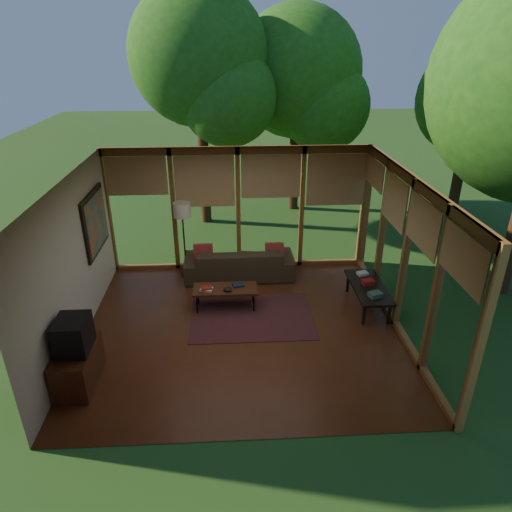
{
  "coord_description": "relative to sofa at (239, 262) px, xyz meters",
  "views": [
    {
      "loc": [
        -0.16,
        -6.77,
        4.65
      ],
      "look_at": [
        0.28,
        0.7,
        1.09
      ],
      "focal_mm": 32.0,
      "sensor_mm": 36.0,
      "label": 1
    }
  ],
  "objects": [
    {
      "name": "floor",
      "position": [
        0.01,
        -2.0,
        -0.34
      ],
      "size": [
        5.5,
        5.5,
        0.0
      ],
      "primitive_type": "plane",
      "color": "#582B17",
      "rests_on": "ground"
    },
    {
      "name": "rug",
      "position": [
        0.19,
        -1.63,
        -0.33
      ],
      "size": [
        2.25,
        1.59,
        0.01
      ],
      "primitive_type": "cube",
      "color": "maroon",
      "rests_on": "floor"
    },
    {
      "name": "ct_bowl",
      "position": [
        -0.24,
        -1.37,
        0.12
      ],
      "size": [
        0.16,
        0.16,
        0.07
      ],
      "primitive_type": "ellipsoid",
      "color": "black",
      "rests_on": "coffee_table"
    },
    {
      "name": "side_console",
      "position": [
        2.41,
        -1.39,
        0.07
      ],
      "size": [
        0.6,
        1.4,
        0.46
      ],
      "color": "black",
      "rests_on": "floor"
    },
    {
      "name": "wall_painting",
      "position": [
        -2.7,
        -0.6,
        1.21
      ],
      "size": [
        0.06,
        1.35,
        1.15
      ],
      "color": "black",
      "rests_on": "wall_left"
    },
    {
      "name": "console_book_c",
      "position": [
        2.41,
        -0.94,
        0.14
      ],
      "size": [
        0.24,
        0.2,
        0.06
      ],
      "primitive_type": "cube",
      "rotation": [
        0.0,
        0.0,
        0.29
      ],
      "color": "beige",
      "rests_on": "side_console"
    },
    {
      "name": "console_book_b",
      "position": [
        2.41,
        -1.34,
        0.17
      ],
      "size": [
        0.24,
        0.19,
        0.1
      ],
      "primitive_type": "cube",
      "rotation": [
        0.0,
        0.0,
        0.18
      ],
      "color": "maroon",
      "rests_on": "side_console"
    },
    {
      "name": "ct_book_side",
      "position": [
        -0.04,
        -1.19,
        0.1
      ],
      "size": [
        0.25,
        0.21,
        0.03
      ],
      "primitive_type": "cube",
      "rotation": [
        0.0,
        0.0,
        0.23
      ],
      "color": "#161A32",
      "rests_on": "coffee_table"
    },
    {
      "name": "sofa",
      "position": [
        0.0,
        0.0,
        0.0
      ],
      "size": [
        2.34,
        0.95,
        0.68
      ],
      "primitive_type": "imported",
      "rotation": [
        0.0,
        0.0,
        3.16
      ],
      "color": "#3C2F1E",
      "rests_on": "floor"
    },
    {
      "name": "console_book_a",
      "position": [
        2.41,
        -1.79,
        0.16
      ],
      "size": [
        0.27,
        0.23,
        0.08
      ],
      "primitive_type": "cube",
      "rotation": [
        0.0,
        0.0,
        0.31
      ],
      "color": "#386354",
      "rests_on": "side_console"
    },
    {
      "name": "television",
      "position": [
        -2.44,
        -3.25,
        0.51
      ],
      "size": [
        0.45,
        0.55,
        0.5
      ],
      "primitive_type": "cube",
      "color": "black",
      "rests_on": "media_cabinet"
    },
    {
      "name": "tree_nw",
      "position": [
        -0.84,
        3.49,
        3.95
      ],
      "size": [
        3.44,
        3.44,
        6.02
      ],
      "color": "#3E2716",
      "rests_on": "ground"
    },
    {
      "name": "ct_book_lower",
      "position": [
        -0.64,
        -1.32,
        0.1
      ],
      "size": [
        0.25,
        0.21,
        0.03
      ],
      "primitive_type": "cube",
      "rotation": [
        0.0,
        0.0,
        -0.2
      ],
      "color": "beige",
      "rests_on": "coffee_table"
    },
    {
      "name": "tree_ne",
      "position": [
        1.75,
        4.48,
        3.49
      ],
      "size": [
        3.49,
        3.49,
        5.59
      ],
      "color": "#3E2716",
      "rests_on": "ground"
    },
    {
      "name": "ceiling",
      "position": [
        0.01,
        -2.0,
        2.36
      ],
      "size": [
        5.5,
        5.5,
        0.0
      ],
      "primitive_type": "plane",
      "rotation": [
        3.14,
        0.0,
        0.0
      ],
      "color": "white",
      "rests_on": "ground"
    },
    {
      "name": "media_cabinet",
      "position": [
        -2.46,
        -3.25,
        -0.04
      ],
      "size": [
        0.5,
        1.0,
        0.6
      ],
      "primitive_type": "cube",
      "color": "#4B2314",
      "rests_on": "floor"
    },
    {
      "name": "exterior_lawn",
      "position": [
        8.01,
        6.0,
        -0.35
      ],
      "size": [
        40.0,
        40.0,
        0.0
      ],
      "primitive_type": "plane",
      "color": "#244C1C",
      "rests_on": "ground"
    },
    {
      "name": "window_wall_back",
      "position": [
        0.01,
        0.5,
        1.01
      ],
      "size": [
        5.5,
        0.12,
        2.7
      ],
      "primitive_type": "cube",
      "color": "brown",
      "rests_on": "ground"
    },
    {
      "name": "floor_lamp",
      "position": [
        -1.15,
        0.14,
        1.07
      ],
      "size": [
        0.36,
        0.36,
        1.65
      ],
      "color": "black",
      "rests_on": "floor"
    },
    {
      "name": "ct_book_upper",
      "position": [
        -0.64,
        -1.32,
        0.13
      ],
      "size": [
        0.22,
        0.19,
        0.03
      ],
      "primitive_type": "cube",
      "rotation": [
        0.0,
        0.0,
        0.23
      ],
      "color": "maroon",
      "rests_on": "coffee_table"
    },
    {
      "name": "pillow_left",
      "position": [
        -0.75,
        -0.05,
        0.24
      ],
      "size": [
        0.4,
        0.21,
        0.42
      ],
      "primitive_type": "cube",
      "rotation": [
        -0.21,
        0.0,
        0.0
      ],
      "color": "maroon",
      "rests_on": "sofa"
    },
    {
      "name": "wall_front",
      "position": [
        0.01,
        -4.5,
        1.01
      ],
      "size": [
        5.5,
        0.04,
        2.7
      ],
      "primitive_type": "cube",
      "color": "beige",
      "rests_on": "ground"
    },
    {
      "name": "window_wall_right",
      "position": [
        2.76,
        -2.0,
        1.01
      ],
      "size": [
        0.12,
        5.0,
        2.7
      ],
      "primitive_type": "cube",
      "color": "brown",
      "rests_on": "ground"
    },
    {
      "name": "wall_left",
      "position": [
        -2.74,
        -2.0,
        1.01
      ],
      "size": [
        0.04,
        5.0,
        2.7
      ],
      "primitive_type": "cube",
      "color": "beige",
      "rests_on": "ground"
    },
    {
      "name": "coffee_table",
      "position": [
        -0.29,
        -1.27,
        0.05
      ],
      "size": [
        1.2,
        0.5,
        0.43
      ],
      "color": "#4B2314",
      "rests_on": "floor"
    },
    {
      "name": "tree_far",
      "position": [
        6.0,
        2.9,
        2.94
      ],
      "size": [
        2.81,
        2.81,
        4.7
      ],
      "color": "#3E2716",
      "rests_on": "ground"
    },
    {
      "name": "pillow_right",
      "position": [
        0.75,
        -0.05,
        0.24
      ],
      "size": [
        0.39,
        0.21,
        0.41
      ],
      "primitive_type": "cube",
      "rotation": [
        -0.21,
        0.0,
        0.0
      ],
      "color": "maroon",
      "rests_on": "sofa"
    }
  ]
}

